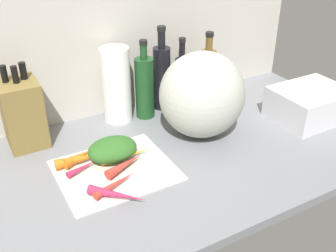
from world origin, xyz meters
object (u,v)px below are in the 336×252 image
Objects in this scene: cutting_board at (115,170)px; carrot_3 at (82,159)px; paper_towel_roll at (117,85)px; carrot_2 at (82,168)px; carrot_1 at (116,184)px; winter_squash at (202,95)px; bottle_3 at (208,74)px; carrot_5 at (125,164)px; carrot_4 at (117,195)px; carrot_7 at (119,149)px; carrot_0 at (128,155)px; knife_block at (23,113)px; bottle_2 at (182,78)px; carrot_6 at (80,156)px; dish_rack at (310,104)px; bottle_1 at (162,76)px; bottle_0 at (145,87)px.

carrot_3 is (-7.72, 7.80, 2.05)cm from cutting_board.
carrot_3 is 33.29cm from paper_towel_roll.
carrot_1 is at bearing -65.31° from carrot_2.
winter_squash reaches higher than bottle_3.
bottle_3 is (49.54, 29.08, 9.27)cm from carrot_5.
carrot_4 is at bearing -153.73° from winter_squash.
carrot_2 is 37.04cm from paper_towel_roll.
carrot_1 is 18.27cm from carrot_7.
bottle_3 reaches higher than cutting_board.
knife_block is at bearing 134.10° from carrot_0.
paper_towel_roll is (21.79, 22.37, 11.54)cm from carrot_3.
winter_squash reaches higher than carrot_3.
bottle_2 is (62.67, 2.64, -1.32)cm from knife_block.
carrot_6 is at bearing 173.72° from carrot_7.
dish_rack is (85.21, -11.91, 3.44)cm from carrot_3.
bottle_1 reaches higher than cutting_board.
bottle_2 reaches higher than dish_rack.
cutting_board is 1.20× the size of bottle_3.
carrot_1 reaches higher than cutting_board.
bottle_0 is at bearing 35.59° from carrot_2.
winter_squash is at bearing 26.27° from carrot_4.
carrot_7 reaches higher than carrot_0.
carrot_4 is 0.60× the size of knife_block.
bottle_3 is at bearing 21.11° from carrot_2.
winter_squash is 1.06× the size of knife_block.
dish_rack is at bearing -14.22° from winter_squash.
bottle_3 is (52.34, 27.58, 11.19)cm from cutting_board.
bottle_0 reaches higher than bottle_2.
cutting_board is 9.92cm from carrot_2.
carrot_0 is at bearing 29.60° from cutting_board.
bottle_1 is at bearing 2.19° from paper_towel_roll.
bottle_0 is at bearing 29.77° from carrot_6.
carrot_3 reaches higher than carrot_0.
carrot_4 is 59.52cm from bottle_1.
bottle_3 reaches higher than carrot_5.
carrot_1 is 16.92cm from carrot_3.
carrot_1 is 5.21cm from carrot_4.
cutting_board is at bearing 151.64° from carrot_5.
paper_towel_roll is at bearing 67.03° from carrot_7.
knife_block reaches higher than carrot_0.
bottle_3 is (57.24, 41.05, 9.35)cm from carrot_4.
bottle_3 is (9.37, -4.64, 1.35)cm from bottle_2.
bottle_0 reaches higher than carrot_4.
bottle_2 is at bearing 25.71° from carrot_3.
cutting_board is at bearing -169.63° from winter_squash.
bottle_0 is (10.08, -2.55, -1.84)cm from paper_towel_roll.
carrot_5 is 0.48× the size of winter_squash.
bottle_0 is 28.20cm from bottle_3.
cutting_board is at bearing -143.14° from bottle_2.
carrot_4 reaches higher than carrot_0.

